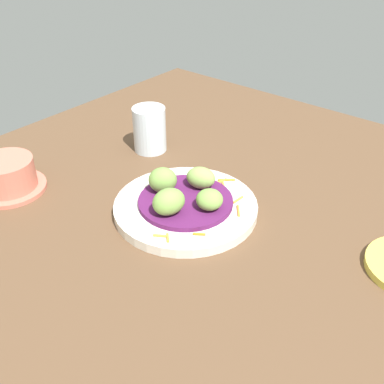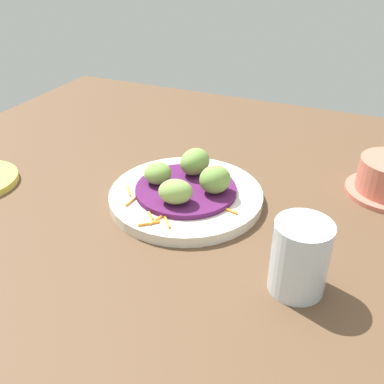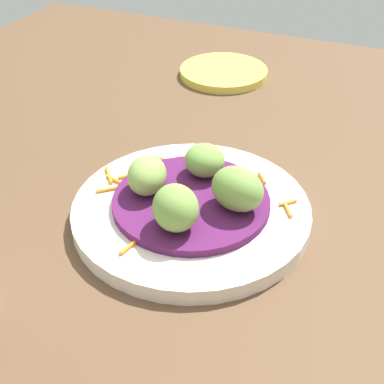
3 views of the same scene
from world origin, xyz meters
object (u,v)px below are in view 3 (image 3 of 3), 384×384
at_px(guac_scoop_center, 237,189).
at_px(guac_scoop_right, 205,160).
at_px(side_plate_small, 224,72).
at_px(main_plate, 191,211).
at_px(guac_scoop_left, 176,208).
at_px(guac_scoop_back, 147,175).

bearing_deg(guac_scoop_center, guac_scoop_right, -39.20).
bearing_deg(side_plate_small, main_plate, 105.46).
relative_size(guac_scoop_left, guac_scoop_back, 0.95).
distance_m(guac_scoop_center, guac_scoop_right, 0.07).
bearing_deg(side_plate_small, guac_scoop_back, 98.01).
xyz_separation_m(guac_scoop_left, guac_scoop_center, (-0.04, -0.05, -0.00)).
height_order(guac_scoop_left, side_plate_small, guac_scoop_left).
bearing_deg(guac_scoop_back, guac_scoop_left, 140.80).
distance_m(guac_scoop_right, guac_scoop_back, 0.07).
distance_m(guac_scoop_center, side_plate_small, 0.38).
bearing_deg(guac_scoop_left, main_plate, -84.20).
bearing_deg(guac_scoop_back, guac_scoop_center, -174.20).
xyz_separation_m(guac_scoop_center, side_plate_small, (0.15, -0.35, -0.04)).
xyz_separation_m(guac_scoop_center, guac_scoop_right, (0.05, -0.04, -0.00)).
height_order(main_plate, guac_scoop_back, guac_scoop_back).
bearing_deg(main_plate, guac_scoop_right, -84.20).
relative_size(guac_scoop_left, guac_scoop_center, 0.89).
bearing_deg(guac_scoop_center, side_plate_small, -67.39).
relative_size(guac_scoop_center, guac_scoop_right, 1.24).
distance_m(guac_scoop_right, side_plate_small, 0.33).
relative_size(main_plate, side_plate_small, 1.79).
xyz_separation_m(main_plate, side_plate_small, (0.10, -0.36, -0.00)).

